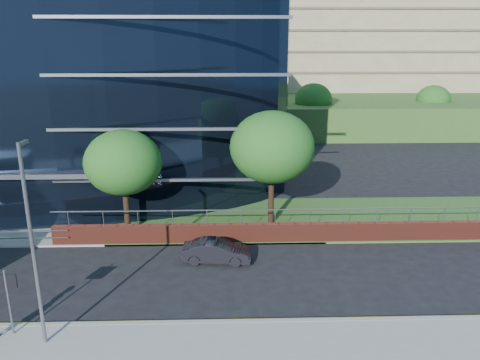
{
  "coord_description": "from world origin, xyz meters",
  "views": [
    {
      "loc": [
        13.19,
        -18.2,
        11.5
      ],
      "look_at": [
        13.95,
        8.0,
        3.69
      ],
      "focal_mm": 35.0,
      "sensor_mm": 36.0,
      "label": 1
    }
  ],
  "objects_px": {
    "streetlight_east": "(32,241)",
    "parked_car": "(217,251)",
    "tree_far_d": "(272,147)",
    "tree_dist_e": "(313,99)",
    "street_sign": "(7,289)",
    "tree_far_c": "(123,163)",
    "tree_dist_f": "(433,100)"
  },
  "relations": [
    {
      "from": "streetlight_east",
      "to": "parked_car",
      "type": "relative_size",
      "value": 2.14
    },
    {
      "from": "street_sign",
      "to": "tree_dist_e",
      "type": "height_order",
      "value": "tree_dist_e"
    },
    {
      "from": "parked_car",
      "to": "tree_dist_f",
      "type": "bearing_deg",
      "value": -30.99
    },
    {
      "from": "tree_far_c",
      "to": "tree_dist_f",
      "type": "relative_size",
      "value": 1.08
    },
    {
      "from": "tree_far_c",
      "to": "tree_dist_e",
      "type": "xyz_separation_m",
      "value": [
        17.0,
        31.0,
        0.0
      ]
    },
    {
      "from": "tree_dist_f",
      "to": "parked_car",
      "type": "height_order",
      "value": "tree_dist_f"
    },
    {
      "from": "tree_far_c",
      "to": "parked_car",
      "type": "height_order",
      "value": "tree_far_c"
    },
    {
      "from": "tree_far_d",
      "to": "tree_dist_f",
      "type": "distance_m",
      "value": 40.01
    },
    {
      "from": "tree_dist_e",
      "to": "tree_dist_f",
      "type": "distance_m",
      "value": 16.13
    },
    {
      "from": "tree_far_d",
      "to": "streetlight_east",
      "type": "xyz_separation_m",
      "value": [
        -10.0,
        -12.17,
        -0.75
      ]
    },
    {
      "from": "tree_dist_f",
      "to": "tree_far_d",
      "type": "bearing_deg",
      "value": -126.87
    },
    {
      "from": "streetlight_east",
      "to": "parked_car",
      "type": "height_order",
      "value": "streetlight_east"
    },
    {
      "from": "tree_far_d",
      "to": "tree_dist_f",
      "type": "bearing_deg",
      "value": 53.13
    },
    {
      "from": "street_sign",
      "to": "tree_dist_e",
      "type": "xyz_separation_m",
      "value": [
        19.5,
        41.59,
        2.39
      ]
    },
    {
      "from": "street_sign",
      "to": "tree_far_d",
      "type": "height_order",
      "value": "tree_far_d"
    },
    {
      "from": "tree_dist_e",
      "to": "streetlight_east",
      "type": "height_order",
      "value": "streetlight_east"
    },
    {
      "from": "street_sign",
      "to": "tree_dist_e",
      "type": "bearing_deg",
      "value": 64.88
    },
    {
      "from": "tree_far_d",
      "to": "parked_car",
      "type": "xyz_separation_m",
      "value": [
        -3.4,
        -5.15,
        -4.57
      ]
    },
    {
      "from": "streetlight_east",
      "to": "street_sign",
      "type": "bearing_deg",
      "value": 158.64
    },
    {
      "from": "street_sign",
      "to": "parked_car",
      "type": "bearing_deg",
      "value": 38.49
    },
    {
      "from": "street_sign",
      "to": "tree_dist_f",
      "type": "distance_m",
      "value": 56.25
    },
    {
      "from": "tree_far_d",
      "to": "streetlight_east",
      "type": "height_order",
      "value": "streetlight_east"
    },
    {
      "from": "tree_dist_e",
      "to": "streetlight_east",
      "type": "bearing_deg",
      "value": -113.11
    },
    {
      "from": "street_sign",
      "to": "tree_far_c",
      "type": "bearing_deg",
      "value": 76.71
    },
    {
      "from": "tree_dist_e",
      "to": "parked_car",
      "type": "distance_m",
      "value": 37.15
    },
    {
      "from": "street_sign",
      "to": "tree_dist_f",
      "type": "xyz_separation_m",
      "value": [
        35.5,
        43.59,
        2.06
      ]
    },
    {
      "from": "tree_far_d",
      "to": "streetlight_east",
      "type": "bearing_deg",
      "value": -129.4
    },
    {
      "from": "street_sign",
      "to": "tree_dist_f",
      "type": "bearing_deg",
      "value": 50.84
    },
    {
      "from": "tree_dist_e",
      "to": "tree_dist_f",
      "type": "bearing_deg",
      "value": 7.13
    },
    {
      "from": "tree_far_d",
      "to": "street_sign",
      "type": "bearing_deg",
      "value": -134.78
    },
    {
      "from": "tree_far_d",
      "to": "tree_dist_e",
      "type": "relative_size",
      "value": 1.14
    },
    {
      "from": "tree_dist_f",
      "to": "parked_car",
      "type": "bearing_deg",
      "value": -126.41
    }
  ]
}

